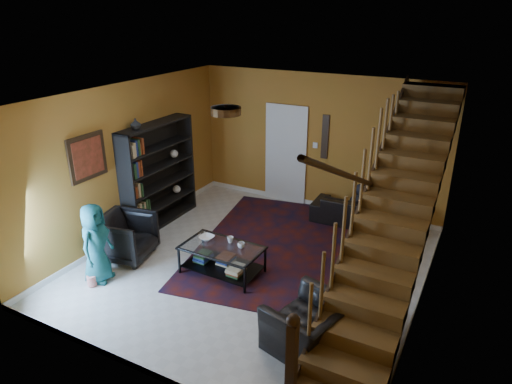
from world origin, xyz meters
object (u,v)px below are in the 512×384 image
Objects in this scene: sofa at (360,212)px; armchair_left at (126,237)px; armchair_right at (308,325)px; bookshelf at (159,176)px; coffee_table at (222,258)px.

armchair_left is (-3.16, -3.08, 0.12)m from sofa.
armchair_left reaches higher than armchair_right.
bookshelf reaches higher than armchair_left.
armchair_right is at bearing -111.53° from armchair_left.
armchair_right reaches higher than sofa.
armchair_left is at bearing 43.09° from sofa.
armchair_left reaches higher than coffee_table.
armchair_right is at bearing 94.83° from sofa.
armchair_right is 0.77× the size of coffee_table.
bookshelf is 1.54m from armchair_left.
coffee_table is (-1.84, 0.94, -0.04)m from armchair_right.
bookshelf is at bearing 2.76° from armchair_left.
coffee_table is at bearing -27.35° from bookshelf.
bookshelf is 4.44m from armchair_right.
bookshelf is 1.57× the size of coffee_table.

